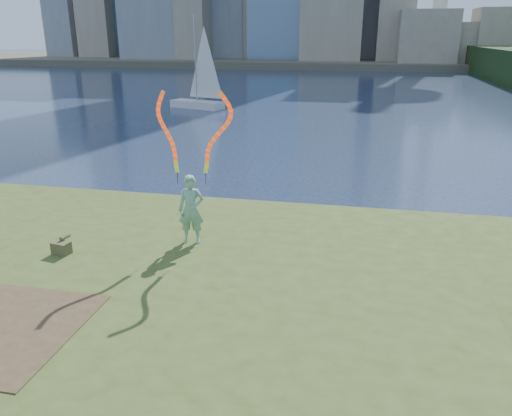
# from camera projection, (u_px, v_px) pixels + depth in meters

# --- Properties ---
(ground) EXTENTS (320.00, 320.00, 0.00)m
(ground) POSITION_uv_depth(u_px,v_px,m) (171.00, 294.00, 11.95)
(ground) COLOR #1A2741
(ground) RESTS_ON ground
(grassy_knoll) EXTENTS (20.00, 18.00, 0.80)m
(grassy_knoll) POSITION_uv_depth(u_px,v_px,m) (127.00, 336.00, 9.72)
(grassy_knoll) COLOR #3C4C1B
(grassy_knoll) RESTS_ON ground
(far_shore) EXTENTS (320.00, 40.00, 1.20)m
(far_shore) POSITION_uv_depth(u_px,v_px,m) (344.00, 61.00, 99.43)
(far_shore) COLOR #4F4A3A
(far_shore) RESTS_ON ground
(woman_with_ribbons) EXTENTS (2.09, 0.54, 4.15)m
(woman_with_ribbons) POSITION_uv_depth(u_px,v_px,m) (191.00, 190.00, 12.47)
(woman_with_ribbons) COLOR #1A6D3F
(woman_with_ribbons) RESTS_ON grassy_knoll
(canvas_bag) EXTENTS (0.47, 0.53, 0.41)m
(canvas_bag) POSITION_uv_depth(u_px,v_px,m) (62.00, 247.00, 12.18)
(canvas_bag) COLOR #474524
(canvas_bag) RESTS_ON grassy_knoll
(sailboat) EXTENTS (4.87, 2.84, 7.39)m
(sailboat) POSITION_uv_depth(u_px,v_px,m) (199.00, 93.00, 40.87)
(sailboat) COLOR silver
(sailboat) RESTS_ON ground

